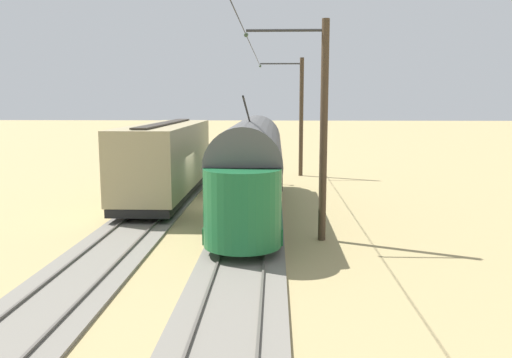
{
  "coord_description": "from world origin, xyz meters",
  "views": [
    {
      "loc": [
        -3.36,
        25.26,
        5.15
      ],
      "look_at": [
        -2.47,
        1.55,
        1.55
      ],
      "focal_mm": 36.46,
      "sensor_mm": 36.0,
      "label": 1
    }
  ],
  "objects_px": {
    "coach_adjacent": "(166,159)",
    "catenary_pole_foreground": "(300,115)",
    "catenary_pole_mid_near": "(322,128)",
    "switch_stand": "(279,173)",
    "vintage_streetcar": "(252,165)",
    "track_end_bumper": "(189,173)"
  },
  "relations": [
    {
      "from": "coach_adjacent",
      "to": "catenary_pole_foreground",
      "type": "distance_m",
      "value": 11.83
    },
    {
      "from": "catenary_pole_mid_near",
      "to": "switch_stand",
      "type": "distance_m",
      "value": 13.42
    },
    {
      "from": "vintage_streetcar",
      "to": "coach_adjacent",
      "type": "bearing_deg",
      "value": -34.69
    },
    {
      "from": "catenary_pole_foreground",
      "to": "catenary_pole_mid_near",
      "type": "distance_m",
      "value": 16.74
    },
    {
      "from": "catenary_pole_foreground",
      "to": "vintage_streetcar",
      "type": "bearing_deg",
      "value": 77.45
    },
    {
      "from": "switch_stand",
      "to": "catenary_pole_mid_near",
      "type": "bearing_deg",
      "value": 96.27
    },
    {
      "from": "coach_adjacent",
      "to": "switch_stand",
      "type": "xyz_separation_m",
      "value": [
        -5.91,
        -5.22,
        -1.46
      ]
    },
    {
      "from": "catenary_pole_foreground",
      "to": "switch_stand",
      "type": "relative_size",
      "value": 6.47
    },
    {
      "from": "coach_adjacent",
      "to": "track_end_bumper",
      "type": "height_order",
      "value": "coach_adjacent"
    },
    {
      "from": "vintage_streetcar",
      "to": "track_end_bumper",
      "type": "xyz_separation_m",
      "value": [
        4.6,
        -10.31,
        -1.85
      ]
    },
    {
      "from": "catenary_pole_mid_near",
      "to": "track_end_bumper",
      "type": "xyz_separation_m",
      "value": [
        7.32,
        -14.8,
        -3.77
      ]
    },
    {
      "from": "catenary_pole_mid_near",
      "to": "track_end_bumper",
      "type": "distance_m",
      "value": 16.93
    },
    {
      "from": "coach_adjacent",
      "to": "catenary_pole_mid_near",
      "type": "height_order",
      "value": "catenary_pole_mid_near"
    },
    {
      "from": "track_end_bumper",
      "to": "coach_adjacent",
      "type": "bearing_deg",
      "value": 89.97
    },
    {
      "from": "vintage_streetcar",
      "to": "catenary_pole_foreground",
      "type": "distance_m",
      "value": 12.7
    },
    {
      "from": "catenary_pole_foreground",
      "to": "catenary_pole_mid_near",
      "type": "bearing_deg",
      "value": 90.0
    },
    {
      "from": "vintage_streetcar",
      "to": "coach_adjacent",
      "type": "distance_m",
      "value": 5.59
    },
    {
      "from": "switch_stand",
      "to": "track_end_bumper",
      "type": "height_order",
      "value": "switch_stand"
    },
    {
      "from": "vintage_streetcar",
      "to": "track_end_bumper",
      "type": "bearing_deg",
      "value": -65.97
    },
    {
      "from": "catenary_pole_mid_near",
      "to": "vintage_streetcar",
      "type": "bearing_deg",
      "value": -58.71
    },
    {
      "from": "catenary_pole_foreground",
      "to": "track_end_bumper",
      "type": "xyz_separation_m",
      "value": [
        7.32,
        1.95,
        -3.77
      ]
    },
    {
      "from": "vintage_streetcar",
      "to": "catenary_pole_mid_near",
      "type": "distance_m",
      "value": 5.59
    }
  ]
}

